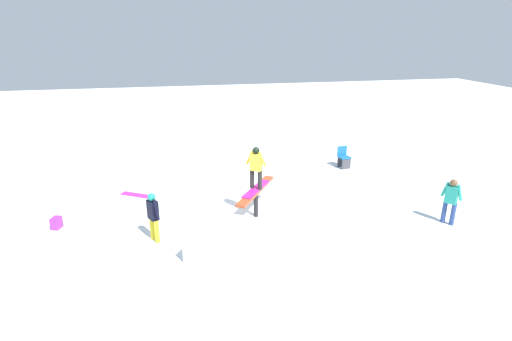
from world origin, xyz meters
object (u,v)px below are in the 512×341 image
rail_feature (256,194)px  backpack_on_snow (56,223)px  bystander_teal (451,199)px  loose_snowboard_white (371,213)px  main_rider_on_rail (256,169)px  loose_snowboard_magenta (138,195)px  bystander_black (153,214)px  folding_chair (344,158)px

rail_feature → backpack_on_snow: bearing=118.6°
bystander_teal → loose_snowboard_white: bystander_teal is taller
main_rider_on_rail → loose_snowboard_magenta: (2.42, 3.66, -1.52)m
loose_snowboard_magenta → loose_snowboard_white: same height
bystander_teal → bystander_black: (0.76, 8.43, -0.00)m
loose_snowboard_magenta → backpack_on_snow: backpack_on_snow is taller
main_rider_on_rail → loose_snowboard_white: 3.89m
main_rider_on_rail → bystander_black: size_ratio=1.01×
main_rider_on_rail → loose_snowboard_white: (-0.58, -3.53, -1.52)m
loose_snowboard_white → backpack_on_snow: size_ratio=3.93×
rail_feature → bystander_black: 3.12m
bystander_teal → loose_snowboard_magenta: (4.06, 9.10, -0.77)m
main_rider_on_rail → loose_snowboard_magenta: size_ratio=1.10×
rail_feature → loose_snowboard_white: (-0.58, -3.53, -0.74)m
rail_feature → loose_snowboard_magenta: 4.45m
main_rider_on_rail → loose_snowboard_magenta: 4.65m
bystander_teal → bystander_black: size_ratio=1.00×
rail_feature → loose_snowboard_white: 3.65m
main_rider_on_rail → bystander_black: (-0.88, 2.99, -0.75)m
rail_feature → loose_snowboard_white: bearing=-66.4°
bystander_teal → loose_snowboard_white: (1.06, 1.91, -0.77)m
rail_feature → bystander_teal: bystander_teal is taller
rail_feature → main_rider_on_rail: (0.00, 0.00, 0.78)m
bystander_teal → bystander_black: 8.46m
main_rider_on_rail → folding_chair: 5.93m
loose_snowboard_magenta → backpack_on_snow: 2.92m
folding_chair → backpack_on_snow: (-3.29, 10.28, -0.24)m
rail_feature → main_rider_on_rail: main_rider_on_rail is taller
bystander_black → backpack_on_snow: 3.15m
backpack_on_snow → bystander_black: bearing=-96.7°
rail_feature → backpack_on_snow: rail_feature is taller
loose_snowboard_magenta → loose_snowboard_white: 7.80m
folding_chair → backpack_on_snow: 10.80m
rail_feature → folding_chair: 5.84m
bystander_teal → bystander_black: bystander_teal is taller
rail_feature → bystander_black: bystander_black is taller
bystander_black → main_rider_on_rail: bearing=78.4°
loose_snowboard_white → folding_chair: size_ratio=1.52×
loose_snowboard_white → backpack_on_snow: bearing=87.9°
bystander_black → bystander_teal: bearing=56.9°
loose_snowboard_white → backpack_on_snow: (1.01, 9.33, 0.16)m
rail_feature → bystander_teal: size_ratio=1.59×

